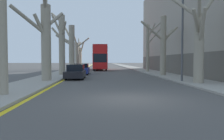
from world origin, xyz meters
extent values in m
plane|color=#4C4947|center=(0.00, 0.00, 0.00)|extent=(300.00, 300.00, 0.00)
cube|color=gray|center=(-6.36, 50.00, 0.06)|extent=(3.24, 120.00, 0.12)
cube|color=gray|center=(6.36, 50.00, 0.06)|extent=(3.24, 120.00, 0.12)
cube|color=#9E9384|center=(12.98, 20.32, 7.17)|extent=(10.00, 33.38, 14.34)
cube|color=#5E584F|center=(7.96, 20.32, 1.25)|extent=(0.12, 32.71, 2.50)
cube|color=yellow|center=(-4.56, 50.00, 0.00)|extent=(0.24, 120.00, 0.01)
cylinder|color=gray|center=(-6.00, 1.02, 3.54)|extent=(0.44, 0.44, 7.09)
cylinder|color=gray|center=(-5.74, 8.43, 3.14)|extent=(0.79, 0.79, 6.29)
cylinder|color=gray|center=(-6.75, 7.41, 4.81)|extent=(2.33, 2.34, 2.06)
cylinder|color=gray|center=(-6.08, 8.02, 4.42)|extent=(1.04, 1.18, 2.04)
cylinder|color=gray|center=(-5.27, 9.48, 5.26)|extent=(1.26, 2.35, 1.79)
cylinder|color=gray|center=(-5.81, 16.26, 3.55)|extent=(0.72, 0.72, 7.09)
cylinder|color=gray|center=(-6.51, 16.91, 6.89)|extent=(1.68, 1.57, 1.46)
cylinder|color=gray|center=(-6.35, 16.20, 5.87)|extent=(1.33, 0.40, 2.42)
cylinder|color=gray|center=(-6.45, 16.69, 4.97)|extent=(1.57, 1.16, 1.60)
cylinder|color=gray|center=(-5.48, 15.60, 5.31)|extent=(0.95, 1.60, 1.72)
cylinder|color=gray|center=(-5.73, 24.53, 3.60)|extent=(0.90, 0.90, 7.21)
cylinder|color=gray|center=(-6.40, 25.13, 6.12)|extent=(1.74, 1.60, 2.56)
cylinder|color=gray|center=(-6.81, 24.61, 5.10)|extent=(2.35, 0.47, 1.78)
cylinder|color=gray|center=(-6.94, 24.57, 4.93)|extent=(2.59, 0.40, 1.82)
cylinder|color=gray|center=(-5.82, 32.81, 2.59)|extent=(0.72, 0.72, 5.18)
cylinder|color=gray|center=(-6.00, 32.18, 5.58)|extent=(0.65, 1.51, 1.69)
cylinder|color=gray|center=(-4.63, 32.40, 5.18)|extent=(2.60, 1.11, 1.95)
cylinder|color=gray|center=(-5.54, 33.73, 4.40)|extent=(0.85, 2.07, 2.14)
cylinder|color=gray|center=(-6.11, 34.04, 4.10)|extent=(0.87, 2.68, 2.42)
cylinder|color=gray|center=(-5.94, 40.53, 2.33)|extent=(0.81, 0.81, 4.66)
cylinder|color=gray|center=(-6.34, 39.69, 4.58)|extent=(1.14, 2.03, 2.69)
cylinder|color=gray|center=(-6.17, 41.46, 5.50)|extent=(0.79, 2.15, 2.88)
cylinder|color=gray|center=(-5.45, 39.58, 4.39)|extent=(1.35, 2.25, 2.98)
cylinder|color=gray|center=(5.96, 5.97, 2.58)|extent=(0.72, 0.72, 5.17)
cylinder|color=gray|center=(5.47, 5.34, 4.39)|extent=(1.30, 1.55, 1.89)
cylinder|color=gray|center=(5.71, 5.44, 5.41)|extent=(0.83, 1.34, 1.90)
cylinder|color=gray|center=(5.80, 5.18, 4.06)|extent=(0.61, 1.82, 2.55)
cylinder|color=gray|center=(5.03, 6.76, 5.91)|extent=(2.15, 1.89, 2.24)
cylinder|color=gray|center=(6.50, 5.89, 5.63)|extent=(1.32, 0.44, 1.85)
cylinder|color=gray|center=(5.82, 14.68, 3.38)|extent=(0.67, 0.67, 6.77)
cylinder|color=gray|center=(6.60, 14.60, 4.78)|extent=(1.74, 0.42, 1.66)
cylinder|color=gray|center=(4.51, 14.42, 5.04)|extent=(2.81, 0.77, 2.25)
cylinder|color=gray|center=(6.55, 15.38, 4.58)|extent=(1.73, 1.67, 1.83)
cylinder|color=gray|center=(5.84, 22.88, 3.56)|extent=(0.47, 0.47, 7.12)
cylinder|color=gray|center=(6.67, 21.76, 5.40)|extent=(1.85, 2.42, 2.45)
cylinder|color=gray|center=(6.64, 22.38, 6.43)|extent=(1.78, 1.21, 1.70)
cylinder|color=gray|center=(5.79, 23.57, 7.00)|extent=(0.28, 1.51, 1.52)
cylinder|color=gray|center=(6.21, 22.14, 6.02)|extent=(0.94, 1.68, 2.21)
cube|color=red|center=(-1.33, 31.11, 1.66)|extent=(2.46, 10.56, 2.62)
cube|color=red|center=(-1.33, 31.11, 3.65)|extent=(2.41, 10.35, 1.36)
cube|color=#B11515|center=(-1.33, 31.11, 4.39)|extent=(2.41, 10.35, 0.12)
cube|color=black|center=(-1.33, 31.11, 2.17)|extent=(2.49, 9.29, 1.36)
cube|color=black|center=(-1.33, 31.11, 3.72)|extent=(2.49, 9.29, 1.03)
cube|color=black|center=(-1.33, 25.85, 2.17)|extent=(2.22, 0.06, 1.43)
cylinder|color=black|center=(-2.39, 27.94, 0.48)|extent=(0.30, 0.96, 0.96)
cylinder|color=black|center=(-0.27, 27.94, 0.48)|extent=(0.30, 0.96, 0.96)
cylinder|color=black|center=(-2.39, 34.07, 0.48)|extent=(0.30, 0.96, 0.96)
cylinder|color=black|center=(-0.27, 34.07, 0.48)|extent=(0.30, 0.96, 0.96)
cube|color=black|center=(-3.67, 11.27, 0.47)|extent=(1.70, 4.31, 0.58)
cube|color=black|center=(-3.67, 11.53, 1.07)|extent=(1.50, 2.24, 0.62)
cylinder|color=black|center=(-4.42, 9.98, 0.33)|extent=(0.20, 0.66, 0.66)
cylinder|color=black|center=(-2.93, 9.98, 0.33)|extent=(0.20, 0.66, 0.66)
cylinder|color=black|center=(-4.42, 12.57, 0.33)|extent=(0.20, 0.66, 0.66)
cylinder|color=black|center=(-2.93, 12.57, 0.33)|extent=(0.20, 0.66, 0.66)
cube|color=navy|center=(-3.67, 17.89, 0.52)|extent=(1.84, 4.30, 0.67)
cube|color=black|center=(-3.67, 18.14, 1.11)|extent=(1.62, 2.24, 0.51)
cylinder|color=black|center=(-4.48, 16.59, 0.32)|extent=(0.20, 0.64, 0.64)
cylinder|color=black|center=(-2.87, 16.59, 0.32)|extent=(0.20, 0.64, 0.64)
cylinder|color=black|center=(-4.48, 19.18, 0.32)|extent=(0.20, 0.64, 0.64)
cylinder|color=black|center=(-2.87, 19.18, 0.32)|extent=(0.20, 0.64, 0.64)
cylinder|color=#4C4F54|center=(5.23, 7.32, 4.44)|extent=(0.16, 0.16, 8.88)
camera|label=1|loc=(-1.30, -9.79, 1.76)|focal=35.00mm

